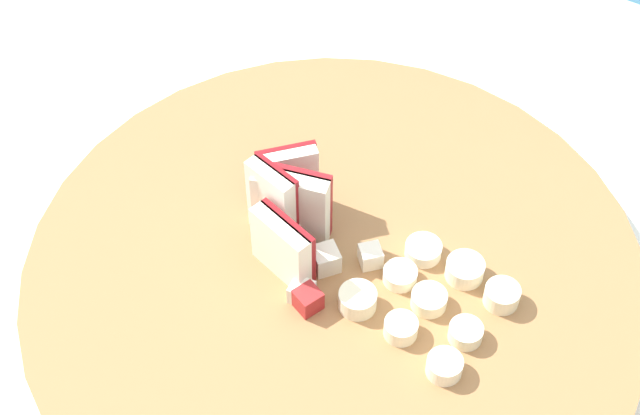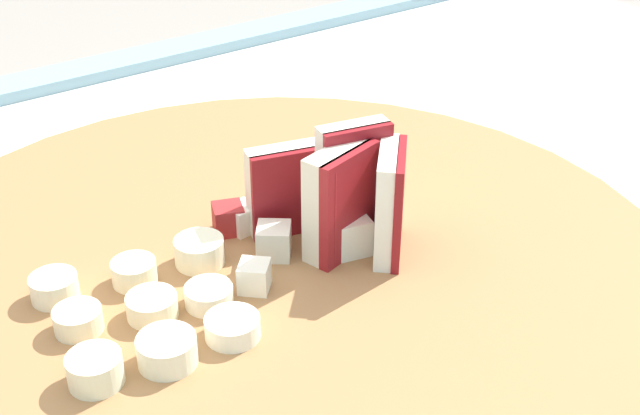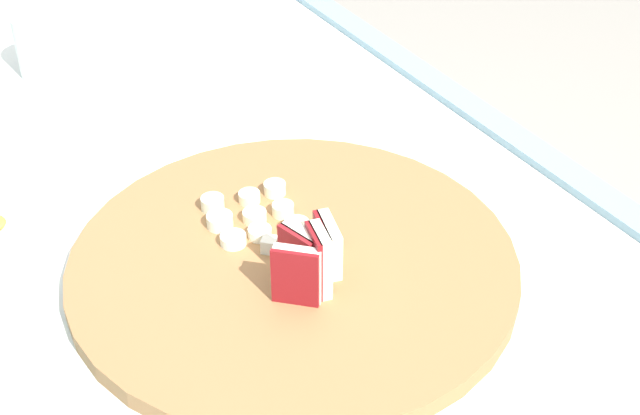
{
  "view_description": "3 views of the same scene",
  "coord_description": "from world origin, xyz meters",
  "px_view_note": "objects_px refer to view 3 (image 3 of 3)",
  "views": [
    {
      "loc": [
        0.06,
        -0.38,
        1.46
      ],
      "look_at": [
        -0.16,
        -0.01,
        0.94
      ],
      "focal_mm": 53.36,
      "sensor_mm": 36.0,
      "label": 1
    },
    {
      "loc": [
        0.06,
        0.3,
        1.17
      ],
      "look_at": [
        -0.18,
        -0.04,
        0.92
      ],
      "focal_mm": 47.95,
      "sensor_mm": 36.0,
      "label": 2
    },
    {
      "loc": [
        -0.76,
        0.3,
        1.47
      ],
      "look_at": [
        -0.13,
        -0.07,
        0.94
      ],
      "focal_mm": 50.26,
      "sensor_mm": 36.0,
      "label": 3
    }
  ],
  "objects_px": {
    "apple_dice_pile": "(304,255)",
    "small_jar": "(44,45)",
    "cutting_board": "(293,264)",
    "apple_wedge_fan": "(310,260)",
    "banana_slice_rows": "(253,215)"
  },
  "relations": [
    {
      "from": "small_jar",
      "to": "banana_slice_rows",
      "type": "bearing_deg",
      "value": -170.57
    },
    {
      "from": "cutting_board",
      "to": "small_jar",
      "type": "relative_size",
      "value": 5.25
    },
    {
      "from": "apple_dice_pile",
      "to": "banana_slice_rows",
      "type": "height_order",
      "value": "apple_dice_pile"
    },
    {
      "from": "apple_dice_pile",
      "to": "small_jar",
      "type": "height_order",
      "value": "small_jar"
    },
    {
      "from": "apple_wedge_fan",
      "to": "small_jar",
      "type": "relative_size",
      "value": 1.0
    },
    {
      "from": "banana_slice_rows",
      "to": "apple_dice_pile",
      "type": "bearing_deg",
      "value": -172.17
    },
    {
      "from": "apple_dice_pile",
      "to": "banana_slice_rows",
      "type": "distance_m",
      "value": 0.09
    },
    {
      "from": "small_jar",
      "to": "apple_dice_pile",
      "type": "bearing_deg",
      "value": -170.82
    },
    {
      "from": "apple_dice_pile",
      "to": "small_jar",
      "type": "bearing_deg",
      "value": 9.18
    },
    {
      "from": "apple_wedge_fan",
      "to": "small_jar",
      "type": "distance_m",
      "value": 0.6
    },
    {
      "from": "cutting_board",
      "to": "small_jar",
      "type": "distance_m",
      "value": 0.56
    },
    {
      "from": "cutting_board",
      "to": "small_jar",
      "type": "height_order",
      "value": "small_jar"
    },
    {
      "from": "cutting_board",
      "to": "apple_wedge_fan",
      "type": "bearing_deg",
      "value": 172.64
    },
    {
      "from": "apple_wedge_fan",
      "to": "small_jar",
      "type": "xyz_separation_m",
      "value": [
        0.6,
        0.08,
        -0.01
      ]
    },
    {
      "from": "apple_wedge_fan",
      "to": "small_jar",
      "type": "height_order",
      "value": "same"
    }
  ]
}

